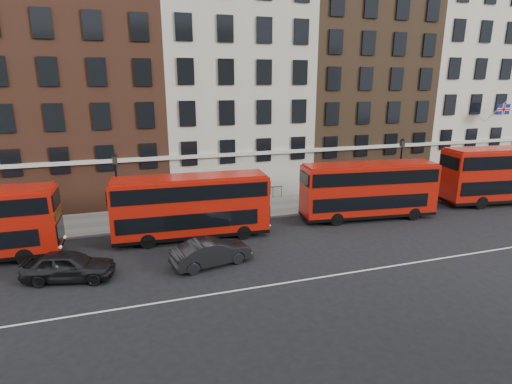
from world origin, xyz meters
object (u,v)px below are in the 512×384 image
object	(u,v)px
bus_d	(508,174)
bus_c	(368,189)
car_front	(212,252)
traffic_light	(506,168)
bus_b	(191,205)
car_rear	(69,266)

from	to	relation	value
bus_d	bus_c	bearing A→B (deg)	-172.95
car_front	bus_c	bearing A→B (deg)	-83.38
car_front	traffic_light	size ratio (longest dim) A/B	1.39
bus_b	bus_c	distance (m)	13.29
car_rear	bus_c	bearing A→B (deg)	-65.67
traffic_light	car_front	bearing A→B (deg)	-166.84
bus_c	car_rear	world-z (taller)	bus_c
bus_b	bus_d	distance (m)	26.84
car_front	traffic_light	xyz separation A→B (m)	(29.00, 6.78, 1.69)
bus_d	car_front	distance (m)	26.82
bus_c	car_rear	distance (m)	20.73
bus_d	traffic_light	bearing A→B (deg)	50.04
car_rear	car_front	distance (m)	7.48
bus_b	bus_c	size ratio (longest dim) A/B	0.98
bus_d	traffic_light	size ratio (longest dim) A/B	3.56
bus_b	traffic_light	size ratio (longest dim) A/B	3.11
bus_d	car_rear	world-z (taller)	bus_d
bus_c	car_front	size ratio (longest dim) A/B	2.27
bus_b	car_rear	size ratio (longest dim) A/B	2.22
car_front	traffic_light	bearing A→B (deg)	-88.93
car_rear	car_front	bearing A→B (deg)	-80.16
bus_c	car_front	bearing A→B (deg)	-154.88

